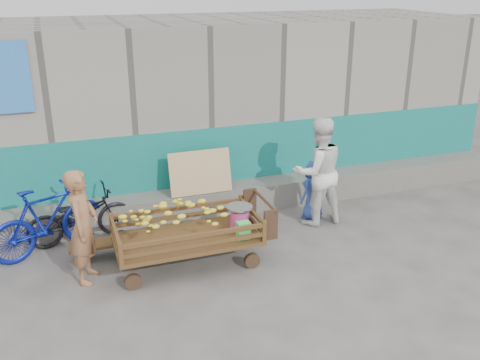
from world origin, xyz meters
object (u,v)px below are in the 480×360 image
object	(u,v)px
bench	(106,246)
woman	(318,172)
banana_cart	(184,225)
vendor_man	(83,227)
bicycle_blue	(48,220)
bicycle_dark	(80,216)
child	(313,190)

from	to	relation	value
bench	woman	bearing A→B (deg)	1.18
banana_cart	vendor_man	world-z (taller)	vendor_man
banana_cart	bicycle_blue	size ratio (longest dim) A/B	1.25
bicycle_dark	bench	bearing A→B (deg)	-164.11
vendor_man	bicycle_dark	size ratio (longest dim) A/B	0.98
banana_cart	child	size ratio (longest dim) A/B	2.15
banana_cart	woman	world-z (taller)	woman
bench	bicycle_dark	size ratio (longest dim) A/B	0.66
bench	banana_cart	bearing A→B (deg)	-30.68
woman	child	size ratio (longest dim) A/B	1.76
vendor_man	woman	world-z (taller)	woman
bicycle_dark	woman	bearing A→B (deg)	-107.51
woman	bicycle_blue	bearing A→B (deg)	-6.05
vendor_man	bicycle_dark	distance (m)	1.20
vendor_man	bicycle_dark	xyz separation A→B (m)	(0.00, 1.14, -0.35)
banana_cart	bicycle_blue	bearing A→B (deg)	148.88
banana_cart	woman	size ratio (longest dim) A/B	1.22
banana_cart	woman	xyz separation A→B (m)	(2.31, 0.65, 0.26)
banana_cart	bicycle_dark	world-z (taller)	banana_cart
child	bicycle_blue	distance (m)	4.04
woman	bicycle_blue	xyz separation A→B (m)	(-4.03, 0.38, -0.36)
banana_cart	bicycle_dark	xyz separation A→B (m)	(-1.28, 1.23, -0.20)
woman	bicycle_dark	xyz separation A→B (m)	(-3.59, 0.58, -0.46)
child	bicycle_blue	world-z (taller)	bicycle_blue
banana_cart	woman	bearing A→B (deg)	15.77
child	bicycle_blue	xyz separation A→B (m)	(-4.03, 0.24, 0.02)
banana_cart	vendor_man	xyz separation A→B (m)	(-1.28, 0.09, 0.15)
banana_cart	bench	size ratio (longest dim) A/B	2.07
bench	vendor_man	distance (m)	0.81
bench	bicycle_blue	bearing A→B (deg)	148.28
vendor_man	child	size ratio (longest dim) A/B	1.55
child	vendor_man	bearing A→B (deg)	-15.68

